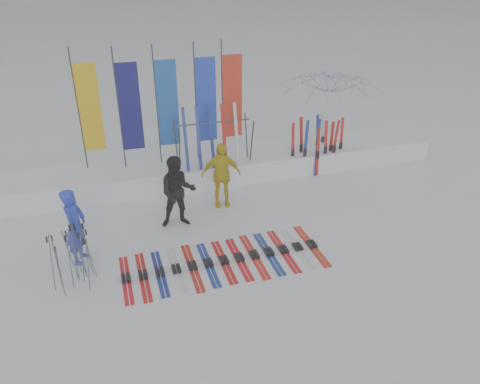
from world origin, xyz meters
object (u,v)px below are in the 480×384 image
object	(u,v)px
person_blue	(75,226)
ski_rack	(214,136)
ski_row	(224,261)
person_yellow	(221,175)
person_black	(178,192)
tent_canopy	(328,116)

from	to	relation	value
person_blue	ski_rack	world-z (taller)	ski_rack
person_blue	ski_rack	xyz separation A→B (m)	(3.65, 2.76, 0.54)
person_blue	ski_row	world-z (taller)	person_blue
person_yellow	ski_row	distance (m)	2.64
person_blue	person_black	xyz separation A→B (m)	(2.27, 0.80, 0.04)
ski_row	ski_rack	distance (m)	4.04
person_blue	person_black	bearing A→B (deg)	-51.02
person_blue	person_black	size ratio (longest dim) A/B	0.96
person_blue	person_black	world-z (taller)	person_black
person_yellow	tent_canopy	distance (m)	4.39
person_black	ski_rack	bearing A→B (deg)	60.75
ski_row	person_yellow	bearing A→B (deg)	76.09
person_yellow	person_black	bearing A→B (deg)	-144.61
person_yellow	ski_rack	world-z (taller)	ski_rack
person_black	ski_rack	world-z (taller)	ski_rack
person_blue	ski_row	xyz separation A→B (m)	(2.88, -0.97, -0.81)
person_black	ski_rack	size ratio (longest dim) A/B	0.86
ski_row	ski_rack	xyz separation A→B (m)	(0.77, 3.73, 1.35)
person_yellow	ski_row	world-z (taller)	person_yellow
person_blue	tent_canopy	size ratio (longest dim) A/B	0.55
person_yellow	ski_rack	xyz separation A→B (m)	(0.16, 1.29, 0.53)
person_yellow	ski_row	bearing A→B (deg)	-97.24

